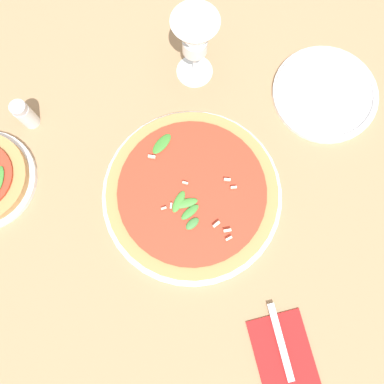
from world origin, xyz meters
The scene contains 7 objects.
ground_plane centered at (0.00, 0.00, 0.00)m, with size 6.00×6.00×0.00m, color #9E7A56.
pizza_arugula_main centered at (-0.04, -0.02, 0.02)m, with size 0.33×0.33×0.05m.
wine_glass centered at (-0.30, -0.01, 0.11)m, with size 0.08×0.08×0.15m.
napkin centered at (0.25, 0.13, 0.00)m, with size 0.17×0.12×0.01m.
fork centered at (0.26, 0.13, 0.01)m, with size 0.21×0.05×0.00m.
side_plate_white centered at (-0.23, 0.25, 0.01)m, with size 0.21×0.21×0.02m.
shaker_pepper centered at (-0.20, -0.33, 0.03)m, with size 0.03×0.03×0.07m.
Camera 1 is at (0.11, -0.03, 0.69)m, focal length 35.00 mm.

